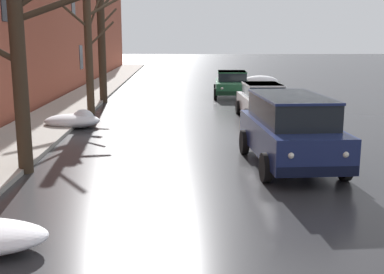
{
  "coord_description": "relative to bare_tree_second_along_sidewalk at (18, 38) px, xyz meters",
  "views": [
    {
      "loc": [
        -1.2,
        -2.09,
        3.22
      ],
      "look_at": [
        -0.78,
        9.48,
        0.86
      ],
      "focal_mm": 45.34,
      "sensor_mm": 36.0,
      "label": 1
    }
  ],
  "objects": [
    {
      "name": "snow_bank_along_left_kerb",
      "position": [
        9.25,
        20.19,
        -2.83
      ],
      "size": [
        2.39,
        1.28,
        0.82
      ],
      "color": "white",
      "rests_on": "ground"
    },
    {
      "name": "bare_tree_second_along_sidewalk",
      "position": [
        0.0,
        0.0,
        0.0
      ],
      "size": [
        3.74,
        1.54,
        5.92
      ],
      "color": "#382B1E",
      "rests_on": "ground"
    },
    {
      "name": "sedan_white_parked_kerbside_close",
      "position": [
        7.22,
        7.89,
        -2.48
      ],
      "size": [
        1.87,
        4.13,
        1.42
      ],
      "color": "silver",
      "rests_on": "ground"
    },
    {
      "name": "snow_bank_mid_block_left",
      "position": [
        -0.04,
        6.1,
        -2.98
      ],
      "size": [
        2.02,
        1.42,
        0.66
      ],
      "color": "white",
      "rests_on": "ground"
    },
    {
      "name": "bare_tree_far_down_block",
      "position": [
        -0.08,
        13.3,
        0.36
      ],
      "size": [
        2.63,
        1.71,
        6.73
      ],
      "color": "#382B1E",
      "rests_on": "ground"
    },
    {
      "name": "snow_bank_near_corner_right",
      "position": [
        9.02,
        11.48,
        -2.99
      ],
      "size": [
        2.09,
        1.09,
        0.58
      ],
      "color": "white",
      "rests_on": "ground"
    },
    {
      "name": "bare_tree_mid_block",
      "position": [
        0.03,
        9.49,
        -0.21
      ],
      "size": [
        2.05,
        2.84,
        6.35
      ],
      "color": "#423323",
      "rests_on": "ground"
    },
    {
      "name": "suv_darkblue_approaching_near_lane",
      "position": [
        6.55,
        0.38,
        -2.25
      ],
      "size": [
        2.15,
        4.58,
        1.82
      ],
      "color": "navy",
      "rests_on": "ground"
    },
    {
      "name": "left_sidewalk_slab",
      "position": [
        -1.27,
        8.46,
        -3.17
      ],
      "size": [
        2.49,
        80.0,
        0.13
      ],
      "primitive_type": "cube",
      "color": "#A8A399",
      "rests_on": "ground"
    },
    {
      "name": "sedan_green_parked_kerbside_mid",
      "position": [
        6.83,
        15.45,
        -2.48
      ],
      "size": [
        2.26,
        4.28,
        1.42
      ],
      "color": "#1E5633",
      "rests_on": "ground"
    }
  ]
}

